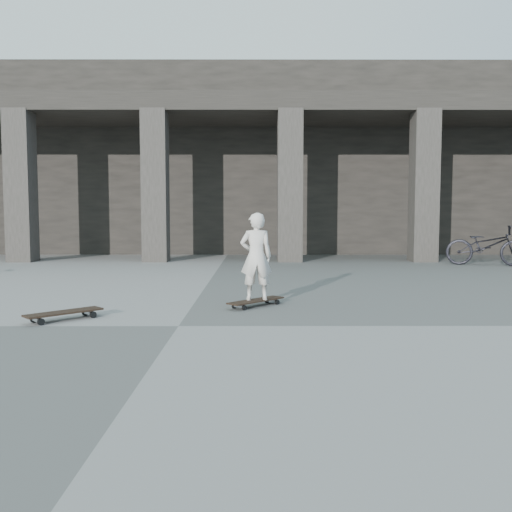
{
  "coord_description": "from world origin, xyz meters",
  "views": [
    {
      "loc": [
        0.85,
        -5.97,
        1.24
      ],
      "look_at": [
        0.87,
        1.8,
        0.65
      ],
      "focal_mm": 38.0,
      "sensor_mm": 36.0,
      "label": 1
    }
  ],
  "objects_px": {
    "longboard": "(256,301)",
    "bicycle": "(486,245)",
    "child": "(256,256)",
    "skateboard_spare": "(64,313)"
  },
  "relations": [
    {
      "from": "longboard",
      "to": "bicycle",
      "type": "relative_size",
      "value": 0.43
    },
    {
      "from": "longboard",
      "to": "child",
      "type": "relative_size",
      "value": 0.69
    },
    {
      "from": "longboard",
      "to": "child",
      "type": "height_order",
      "value": "child"
    },
    {
      "from": "longboard",
      "to": "bicycle",
      "type": "distance_m",
      "value": 8.27
    },
    {
      "from": "longboard",
      "to": "skateboard_spare",
      "type": "bearing_deg",
      "value": 156.96
    },
    {
      "from": "longboard",
      "to": "skateboard_spare",
      "type": "distance_m",
      "value": 2.46
    },
    {
      "from": "child",
      "to": "bicycle",
      "type": "xyz_separation_m",
      "value": [
        5.69,
        6.0,
        -0.19
      ]
    },
    {
      "from": "longboard",
      "to": "bicycle",
      "type": "xyz_separation_m",
      "value": [
        5.69,
        6.0,
        0.42
      ]
    },
    {
      "from": "longboard",
      "to": "child",
      "type": "distance_m",
      "value": 0.61
    },
    {
      "from": "skateboard_spare",
      "to": "child",
      "type": "height_order",
      "value": "child"
    }
  ]
}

